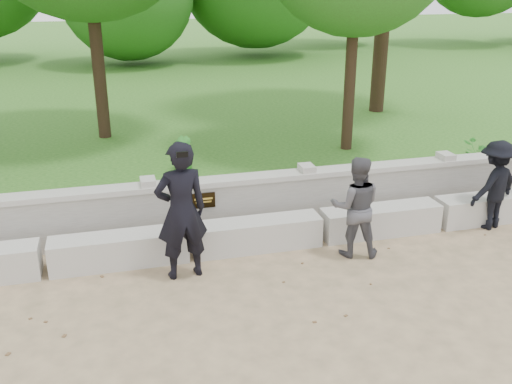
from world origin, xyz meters
TOP-DOWN VIEW (x-y plane):
  - ground at (0.00, 0.00)m, footprint 80.00×80.00m
  - lawn at (0.00, 14.00)m, footprint 40.00×22.00m
  - concrete_bench at (0.00, 1.90)m, footprint 11.90×0.45m
  - parapet_wall at (0.00, 2.60)m, footprint 12.50×0.35m
  - man_main at (-0.18, 1.36)m, footprint 0.74×0.67m
  - visitor_left at (2.30, 1.36)m, footprint 0.85×0.75m
  - visitor_mid at (4.81, 1.68)m, footprint 1.06×0.80m
  - shrub_b at (0.38, 5.07)m, footprint 0.46×0.47m
  - shrub_c at (5.70, 3.30)m, footprint 0.72×0.66m

SIDE VIEW (x-z plane):
  - ground at x=0.00m, z-range 0.00..0.00m
  - lawn at x=0.00m, z-range 0.00..0.25m
  - concrete_bench at x=0.00m, z-range 0.00..0.45m
  - parapet_wall at x=0.00m, z-range 0.01..0.91m
  - shrub_b at x=0.38m, z-range 0.25..0.92m
  - shrub_c at x=5.70m, z-range 0.25..0.94m
  - visitor_mid at x=4.81m, z-range 0.00..1.45m
  - visitor_left at x=2.30m, z-range 0.00..1.48m
  - man_main at x=-0.18m, z-range 0.00..1.89m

